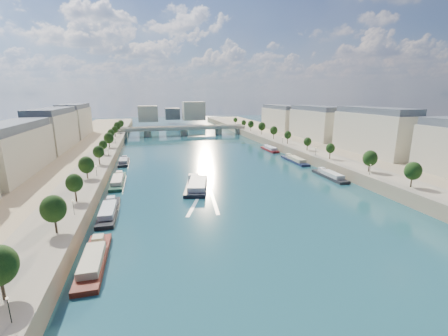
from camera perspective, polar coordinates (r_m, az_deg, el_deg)
ground at (r=159.52m, az=-2.35°, el=0.75°), size 700.00×700.00×0.00m
quay_left at (r=160.55m, az=-28.35°, el=0.06°), size 44.00×520.00×5.00m
quay_right at (r=187.43m, az=19.72°, el=2.71°), size 44.00×520.00×5.00m
pave_left at (r=157.00m, az=-23.15°, el=1.30°), size 14.00×520.00×0.10m
pave_right at (r=179.04m, az=15.80°, el=3.34°), size 14.00×520.00×0.10m
trees_left at (r=157.66m, az=-22.52°, el=3.42°), size 4.80×268.80×8.26m
trees_right at (r=185.82m, az=13.83°, el=5.53°), size 4.80×268.80×8.26m
lamps_left at (r=146.11m, az=-22.06°, el=1.62°), size 0.36×200.36×4.28m
lamps_right at (r=180.69m, az=13.83°, el=4.43°), size 0.36×200.36×4.28m
buildings_left at (r=173.24m, az=-32.16°, el=5.21°), size 16.00×226.00×23.20m
buildings_right at (r=202.62m, az=21.23°, el=7.36°), size 16.00×226.00×23.20m
skyline at (r=373.74m, az=-9.13°, el=10.44°), size 79.00×42.00×22.00m
bridge at (r=273.97m, az=-7.64°, el=7.26°), size 112.00×12.00×8.15m
tour_barge at (r=120.08m, az=-5.20°, el=-3.23°), size 14.03×28.65×3.77m
wake at (r=104.90m, az=-3.69°, el=-6.37°), size 13.51×25.97×0.04m
moored_barges_left at (r=101.49m, az=-21.06°, el=-7.53°), size 5.00×160.01×3.60m
moored_barges_right at (r=145.76m, az=18.41°, el=-0.90°), size 5.00×166.17×3.60m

